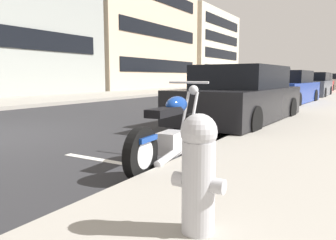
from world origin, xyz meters
TOP-DOWN VIEW (x-y plane):
  - sidewalk_far_curb at (12.00, 6.81)m, footprint 120.00×5.00m
  - parking_stall_stripe at (0.00, -3.71)m, footprint 0.12×2.20m
  - parked_motorcycle at (0.35, -4.23)m, footprint 2.16×0.62m
  - parked_car_near_corner at (4.34, -3.87)m, footprint 4.52×2.03m
  - parked_car_behind_motorcycle at (10.53, -3.70)m, footprint 4.76×2.09m
  - parked_car_at_intersection at (16.53, -3.89)m, footprint 4.27×1.94m
  - parked_car_mid_block at (22.33, -3.64)m, footprint 4.60×1.97m
  - parked_car_far_down_curb at (28.35, -3.70)m, footprint 4.19×1.89m
  - crossing_truck at (29.62, 1.51)m, footprint 2.27×5.08m
  - car_opposite_curb at (20.49, 3.56)m, footprint 4.07×1.95m
  - fire_hydrant at (-1.51, -5.50)m, footprint 0.24×0.36m
  - townhouse_far_uphill at (21.79, 14.80)m, footprint 14.24×11.45m
  - townhouse_mid_block at (36.33, 14.13)m, footprint 12.59×10.13m

SIDE VIEW (x-z plane):
  - parking_stall_stripe at x=0.00m, z-range 0.00..0.01m
  - sidewalk_far_curb at x=12.00m, z-range 0.00..0.14m
  - parked_motorcycle at x=0.35m, z-range -0.13..0.97m
  - fire_hydrant at x=-1.51m, z-range 0.16..0.96m
  - parked_car_behind_motorcycle at x=10.53m, z-range -0.04..1.37m
  - parked_car_at_intersection at x=16.53m, z-range -0.03..1.38m
  - car_opposite_curb at x=20.49m, z-range -0.03..1.39m
  - parked_car_mid_block at x=22.33m, z-range -0.03..1.39m
  - parked_car_far_down_curb at x=28.35m, z-range -0.04..1.40m
  - parked_car_near_corner at x=4.34m, z-range -0.03..1.40m
  - crossing_truck at x=29.62m, z-range 0.04..2.01m
  - townhouse_mid_block at x=36.33m, z-range 0.00..9.34m
  - townhouse_far_uphill at x=21.79m, z-range 0.00..9.64m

